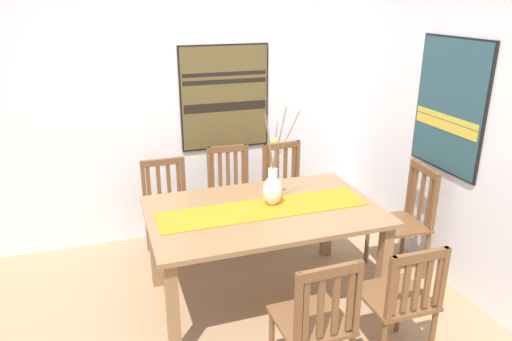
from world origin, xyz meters
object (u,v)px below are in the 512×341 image
dining_table (264,222)px  painting_on_side_wall (450,106)px  chair_1 (231,195)px  chair_3 (405,219)px  chair_0 (167,208)px  chair_2 (287,189)px  centerpiece_vase (273,187)px  chair_5 (316,321)px  chair_4 (401,299)px  painting_on_back_wall (225,98)px

dining_table → painting_on_side_wall: painting_on_side_wall is taller
dining_table → chair_1: 0.98m
dining_table → chair_3: bearing=0.7°
dining_table → chair_0: size_ratio=1.91×
chair_2 → chair_3: (0.70, -0.95, 0.00)m
centerpiece_vase → chair_1: bearing=94.9°
chair_1 → chair_5: size_ratio=1.03×
chair_0 → chair_1: (0.61, 0.04, 0.02)m
chair_1 → chair_5: chair_1 is taller
dining_table → chair_3: (1.28, 0.02, -0.18)m
chair_5 → painting_on_side_wall: bearing=30.9°
chair_0 → chair_1: 0.61m
chair_3 → chair_4: (-0.69, -0.94, -0.01)m
painting_on_side_wall → chair_4: bearing=-136.7°
dining_table → centerpiece_vase: centerpiece_vase is taller
chair_4 → painting_on_side_wall: painting_on_side_wall is taller
painting_on_back_wall → centerpiece_vase: bearing=-89.2°
chair_5 → painting_on_side_wall: painting_on_side_wall is taller
painting_on_back_wall → chair_0: bearing=-147.9°
centerpiece_vase → chair_2: 1.12m
chair_2 → painting_on_side_wall: size_ratio=0.88×
chair_0 → chair_5: size_ratio=0.97×
centerpiece_vase → painting_on_back_wall: 1.36m
painting_on_back_wall → painting_on_side_wall: size_ratio=0.95×
chair_0 → chair_4: bearing=-57.2°
centerpiece_vase → dining_table: bearing=-148.4°
centerpiece_vase → chair_5: centerpiece_vase is taller
chair_3 → chair_5: (-1.30, -0.98, -0.00)m
dining_table → chair_1: (0.01, 0.96, -0.17)m
chair_1 → painting_on_back_wall: 0.94m
painting_on_side_wall → centerpiece_vase: bearing=176.3°
chair_0 → chair_4: chair_0 is taller
chair_0 → chair_4: (1.19, -1.85, -0.00)m
chair_1 → painting_on_back_wall: painting_on_back_wall is taller
chair_2 → chair_3: size_ratio=0.97×
chair_3 → chair_5: chair_3 is taller
chair_1 → chair_3: size_ratio=1.00×
dining_table → chair_0: (-0.60, 0.92, -0.20)m
chair_2 → chair_0: bearing=-178.0°
chair_0 → painting_on_side_wall: bearing=-24.2°
centerpiece_vase → chair_4: bearing=-62.9°
dining_table → chair_3: chair_3 is taller
chair_1 → chair_5: (-0.03, -1.93, -0.01)m
chair_0 → chair_4: size_ratio=1.02×
dining_table → centerpiece_vase: (0.09, 0.06, 0.25)m
centerpiece_vase → chair_1: (-0.08, 0.91, -0.42)m
chair_3 → painting_on_back_wall: painting_on_back_wall is taller
chair_4 → chair_1: bearing=107.1°
chair_1 → chair_3: (1.27, -0.95, -0.01)m
chair_1 → chair_3: bearing=-36.7°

